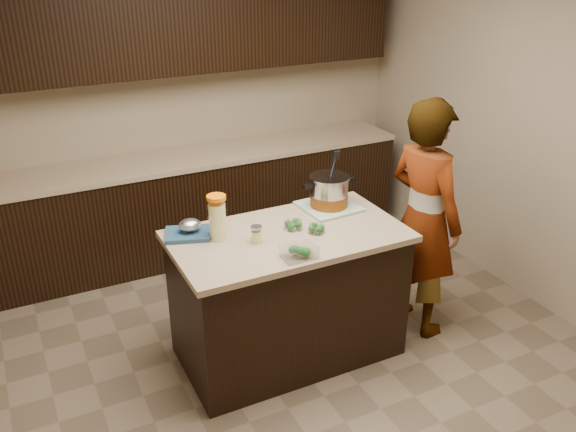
# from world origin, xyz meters

# --- Properties ---
(ground_plane) EXTENTS (4.00, 4.00, 0.00)m
(ground_plane) POSITION_xyz_m (0.00, 0.00, 0.00)
(ground_plane) COLOR brown
(ground_plane) RESTS_ON ground
(room_shell) EXTENTS (4.04, 4.04, 2.72)m
(room_shell) POSITION_xyz_m (0.00, 0.00, 1.71)
(room_shell) COLOR tan
(room_shell) RESTS_ON ground
(back_cabinets) EXTENTS (3.60, 0.63, 2.33)m
(back_cabinets) POSITION_xyz_m (0.00, 1.74, 0.94)
(back_cabinets) COLOR black
(back_cabinets) RESTS_ON ground
(island) EXTENTS (1.46, 0.81, 0.90)m
(island) POSITION_xyz_m (0.00, 0.00, 0.45)
(island) COLOR black
(island) RESTS_ON ground
(dish_towel) EXTENTS (0.38, 0.38, 0.02)m
(dish_towel) POSITION_xyz_m (0.42, 0.23, 0.91)
(dish_towel) COLOR #608F64
(dish_towel) RESTS_ON island
(stock_pot) EXTENTS (0.38, 0.29, 0.38)m
(stock_pot) POSITION_xyz_m (0.42, 0.22, 1.01)
(stock_pot) COLOR #B7B7BC
(stock_pot) RESTS_ON dish_towel
(lemonade_pitcher) EXTENTS (0.15, 0.15, 0.28)m
(lemonade_pitcher) POSITION_xyz_m (-0.41, 0.13, 1.03)
(lemonade_pitcher) COLOR #E8E58D
(lemonade_pitcher) RESTS_ON island
(mason_jar) EXTENTS (0.07, 0.07, 0.11)m
(mason_jar) POSITION_xyz_m (-0.22, -0.02, 0.95)
(mason_jar) COLOR #E8E58D
(mason_jar) RESTS_ON island
(broccoli_tub_left) EXTENTS (0.15, 0.15, 0.06)m
(broccoli_tub_left) POSITION_xyz_m (0.06, 0.04, 0.93)
(broccoli_tub_left) COLOR silver
(broccoli_tub_left) RESTS_ON island
(broccoli_tub_right) EXTENTS (0.14, 0.14, 0.05)m
(broccoli_tub_right) POSITION_xyz_m (0.17, -0.07, 0.92)
(broccoli_tub_right) COLOR silver
(broccoli_tub_right) RESTS_ON island
(broccoli_tub_rect) EXTENTS (0.20, 0.15, 0.07)m
(broccoli_tub_rect) POSITION_xyz_m (-0.08, -0.30, 0.93)
(broccoli_tub_rect) COLOR silver
(broccoli_tub_rect) RESTS_ON island
(blue_tray) EXTENTS (0.32, 0.29, 0.10)m
(blue_tray) POSITION_xyz_m (-0.56, 0.25, 0.94)
(blue_tray) COLOR navy
(blue_tray) RESTS_ON island
(person) EXTENTS (0.48, 0.66, 1.68)m
(person) POSITION_xyz_m (0.98, -0.10, 0.84)
(person) COLOR gray
(person) RESTS_ON ground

